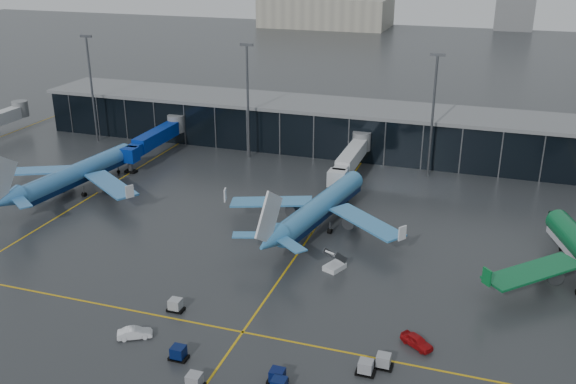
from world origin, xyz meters
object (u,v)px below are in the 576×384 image
(baggage_carts, at_px, (263,360))
(service_van_white, at_px, (135,333))
(airliner_arkefly, at_px, (77,162))
(mobile_airstair, at_px, (335,265))
(service_van_red, at_px, (417,341))
(airliner_klm_near, at_px, (321,194))

(baggage_carts, bearing_deg, service_van_white, 179.29)
(airliner_arkefly, distance_m, mobile_airstair, 57.75)
(baggage_carts, bearing_deg, service_van_red, 30.17)
(airliner_klm_near, bearing_deg, service_van_red, -45.23)
(airliner_klm_near, height_order, mobile_airstair, airliner_klm_near)
(airliner_arkefly, relative_size, mobile_airstair, 10.34)
(baggage_carts, relative_size, service_van_white, 7.21)
(baggage_carts, xyz_separation_m, service_van_red, (16.40, 9.53, -0.02))
(baggage_carts, xyz_separation_m, service_van_white, (-17.03, 0.21, -0.06))
(airliner_arkefly, height_order, mobile_airstair, airliner_arkefly)
(service_van_white, bearing_deg, service_van_red, -103.79)
(baggage_carts, height_order, mobile_airstair, mobile_airstair)
(service_van_red, bearing_deg, airliner_arkefly, 100.39)
(airliner_klm_near, relative_size, service_van_red, 8.90)
(airliner_arkefly, bearing_deg, airliner_klm_near, 5.77)
(mobile_airstair, height_order, service_van_red, mobile_airstair)
(baggage_carts, distance_m, mobile_airstair, 25.37)
(mobile_airstair, xyz_separation_m, service_van_white, (-19.02, -25.08, -0.07))
(airliner_arkefly, distance_m, service_van_red, 76.60)
(airliner_arkefly, xyz_separation_m, airliner_klm_near, (49.26, -0.92, -0.10))
(service_van_red, bearing_deg, mobile_airstair, 76.70)
(service_van_white, bearing_deg, mobile_airstair, -66.54)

